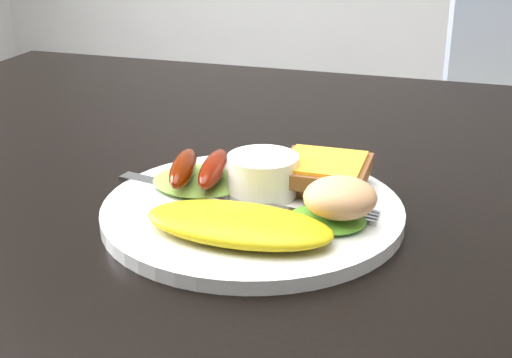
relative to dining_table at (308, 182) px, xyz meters
name	(u,v)px	position (x,y,z in m)	size (l,w,h in m)	color
dining_table	(308,182)	(0.00, 0.00, 0.00)	(1.20, 0.80, 0.04)	black
dining_chair	(510,144)	(0.25, 1.04, -0.28)	(0.37, 0.37, 0.04)	tan
plate	(253,211)	(-0.02, -0.14, 0.03)	(0.26, 0.26, 0.01)	white
lettuce_left	(201,180)	(-0.07, -0.11, 0.04)	(0.09, 0.08, 0.01)	#5A8D28
lettuce_right	(327,219)	(0.05, -0.16, 0.04)	(0.06, 0.06, 0.01)	green
omelette	(238,224)	(-0.01, -0.20, 0.04)	(0.15, 0.07, 0.02)	gold
sausage_a	(183,168)	(-0.09, -0.13, 0.05)	(0.02, 0.09, 0.02)	#5D0900
sausage_b	(213,168)	(-0.06, -0.12, 0.05)	(0.02, 0.09, 0.02)	#670401
ramekin	(263,176)	(-0.01, -0.12, 0.05)	(0.06, 0.06, 0.04)	white
toast_a	(313,179)	(0.02, -0.08, 0.04)	(0.07, 0.07, 0.01)	brown
toast_b	(324,170)	(0.04, -0.09, 0.05)	(0.08, 0.08, 0.01)	olive
potato_salad	(340,198)	(0.06, -0.16, 0.06)	(0.06, 0.06, 0.03)	beige
fork	(205,194)	(-0.06, -0.14, 0.03)	(0.18, 0.01, 0.00)	#ADAFB7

